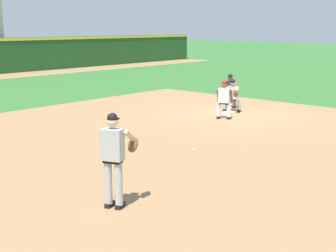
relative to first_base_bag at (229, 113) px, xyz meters
The scene contains 8 objects.
ground_plane 0.04m from the first_base_bag, ahead, with size 160.00×160.00×0.00m, color #336B2D.
infield_dirt_patch 5.23m from the first_base_bag, 157.84° to the right, with size 18.00×18.00×0.01m, color #9E754C.
first_base_bag is the anchor object (origin of this frame).
baseball 5.94m from the first_base_bag, 155.28° to the right, with size 0.07×0.07×0.07m, color white.
pitcher 10.48m from the first_base_bag, 157.75° to the right, with size 0.82×0.60×1.86m.
first_baseman 0.87m from the first_base_bag, 19.70° to the left, with size 0.85×0.97×1.34m.
baserunner 1.28m from the first_base_bag, 156.34° to the right, with size 0.59×0.67×1.46m.
umpire 1.65m from the first_base_bag, 32.79° to the left, with size 0.59×0.67×1.46m.
Camera 1 is at (-15.36, -10.34, 3.42)m, focal length 50.00 mm.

